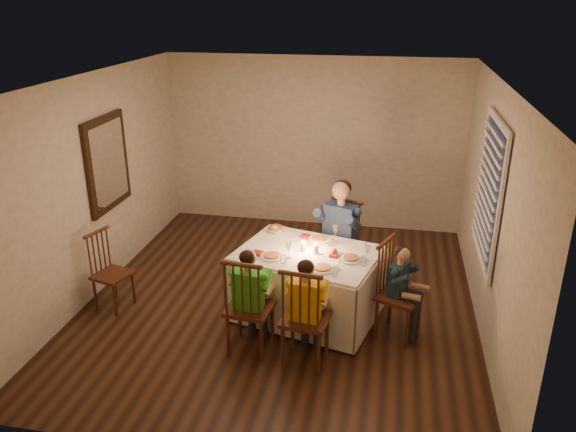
% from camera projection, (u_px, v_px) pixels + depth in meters
% --- Properties ---
extents(ground, '(5.00, 5.00, 0.00)m').
position_uv_depth(ground, '(281.00, 300.00, 6.73)').
color(ground, black).
rests_on(ground, ground).
extents(wall_left, '(0.02, 5.00, 2.60)m').
position_uv_depth(wall_left, '(95.00, 186.00, 6.64)').
color(wall_left, beige).
rests_on(wall_left, ground).
extents(wall_right, '(0.02, 5.00, 2.60)m').
position_uv_depth(wall_right, '(492.00, 212.00, 5.85)').
color(wall_right, beige).
rests_on(wall_right, ground).
extents(wall_back, '(4.50, 0.02, 2.60)m').
position_uv_depth(wall_back, '(314.00, 143.00, 8.52)').
color(wall_back, beige).
rests_on(wall_back, ground).
extents(ceiling, '(5.00, 5.00, 0.00)m').
position_uv_depth(ceiling, '(280.00, 80.00, 5.76)').
color(ceiling, white).
rests_on(ceiling, wall_back).
extents(dining_table, '(1.75, 1.44, 0.76)m').
position_uv_depth(dining_table, '(308.00, 270.00, 6.22)').
color(dining_table, white).
rests_on(dining_table, ground).
extents(chair_adult, '(0.57, 0.55, 1.08)m').
position_uv_depth(chair_adult, '(337.00, 283.00, 7.12)').
color(chair_adult, '#3E1E10').
rests_on(chair_adult, ground).
extents(chair_near_left, '(0.48, 0.46, 1.08)m').
position_uv_depth(chair_near_left, '(251.00, 348.00, 5.82)').
color(chair_near_left, '#3E1E10').
rests_on(chair_near_left, ground).
extents(chair_near_right, '(0.49, 0.47, 1.08)m').
position_uv_depth(chair_near_right, '(305.00, 360.00, 5.63)').
color(chair_near_right, '#3E1E10').
rests_on(chair_near_right, ground).
extents(chair_end, '(0.56, 0.57, 1.08)m').
position_uv_depth(chair_end, '(396.00, 335.00, 6.05)').
color(chair_end, '#3E1E10').
rests_on(chair_end, ground).
extents(chair_extra, '(0.46, 0.47, 0.94)m').
position_uv_depth(chair_extra, '(117.00, 306.00, 6.60)').
color(chair_extra, '#3E1E10').
rests_on(chair_extra, ground).
extents(adult, '(0.66, 0.63, 1.36)m').
position_uv_depth(adult, '(337.00, 283.00, 7.12)').
color(adult, navy).
rests_on(adult, ground).
extents(child_green, '(0.42, 0.39, 1.13)m').
position_uv_depth(child_green, '(251.00, 348.00, 5.82)').
color(child_green, green).
rests_on(child_green, ground).
extents(child_yellow, '(0.43, 0.40, 1.13)m').
position_uv_depth(child_yellow, '(305.00, 360.00, 5.63)').
color(child_yellow, gold).
rests_on(child_yellow, ground).
extents(child_teal, '(0.41, 0.43, 1.04)m').
position_uv_depth(child_teal, '(396.00, 335.00, 6.05)').
color(child_teal, '#172C3A').
rests_on(child_teal, ground).
extents(setting_adult, '(0.32, 0.32, 0.02)m').
position_uv_depth(setting_adult, '(320.00, 239.00, 6.42)').
color(setting_adult, white).
rests_on(setting_adult, dining_table).
extents(setting_green, '(0.32, 0.32, 0.02)m').
position_uv_depth(setting_green, '(272.00, 257.00, 6.01)').
color(setting_green, white).
rests_on(setting_green, dining_table).
extents(setting_yellow, '(0.32, 0.32, 0.02)m').
position_uv_depth(setting_yellow, '(322.00, 269.00, 5.74)').
color(setting_yellow, white).
rests_on(setting_yellow, dining_table).
extents(setting_teal, '(0.32, 0.32, 0.02)m').
position_uv_depth(setting_teal, '(350.00, 259.00, 5.95)').
color(setting_teal, white).
rests_on(setting_teal, dining_table).
extents(candle_left, '(0.06, 0.06, 0.10)m').
position_uv_depth(candle_left, '(303.00, 247.00, 6.14)').
color(candle_left, white).
rests_on(candle_left, dining_table).
extents(candle_right, '(0.06, 0.06, 0.10)m').
position_uv_depth(candle_right, '(316.00, 249.00, 6.08)').
color(candle_right, white).
rests_on(candle_right, dining_table).
extents(squash, '(0.09, 0.09, 0.09)m').
position_uv_depth(squash, '(275.00, 229.00, 6.61)').
color(squash, yellow).
rests_on(squash, dining_table).
extents(orange_fruit, '(0.08, 0.08, 0.08)m').
position_uv_depth(orange_fruit, '(334.00, 251.00, 6.05)').
color(orange_fruit, orange).
rests_on(orange_fruit, dining_table).
extents(serving_bowl, '(0.29, 0.29, 0.05)m').
position_uv_depth(serving_bowl, '(276.00, 230.00, 6.64)').
color(serving_bowl, white).
rests_on(serving_bowl, dining_table).
extents(wall_mirror, '(0.06, 0.95, 1.15)m').
position_uv_depth(wall_mirror, '(107.00, 163.00, 6.83)').
color(wall_mirror, black).
rests_on(wall_mirror, wall_left).
extents(window_blinds, '(0.07, 1.34, 1.54)m').
position_uv_depth(window_blinds, '(488.00, 191.00, 5.87)').
color(window_blinds, black).
rests_on(window_blinds, wall_right).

